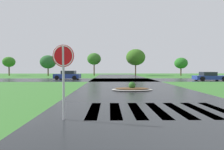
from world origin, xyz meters
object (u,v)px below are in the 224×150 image
at_px(car_blue_compact, 209,77).
at_px(car_white_sedan, 68,75).
at_px(stop_sign, 63,64).
at_px(median_island, 132,89).

xyz_separation_m(car_blue_compact, car_white_sedan, (-20.84, 3.48, 0.08)).
bearing_deg(car_white_sedan, stop_sign, 105.92).
bearing_deg(car_white_sedan, car_blue_compact, 174.56).
height_order(stop_sign, car_blue_compact, stop_sign).
bearing_deg(median_island, car_blue_compact, 42.91).
bearing_deg(car_blue_compact, median_island, -137.43).
relative_size(car_blue_compact, car_white_sedan, 1.08).
xyz_separation_m(stop_sign, median_island, (3.42, 8.76, -1.79)).
bearing_deg(stop_sign, median_island, 77.54).
xyz_separation_m(stop_sign, car_white_sedan, (-5.00, 23.79, -1.27)).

